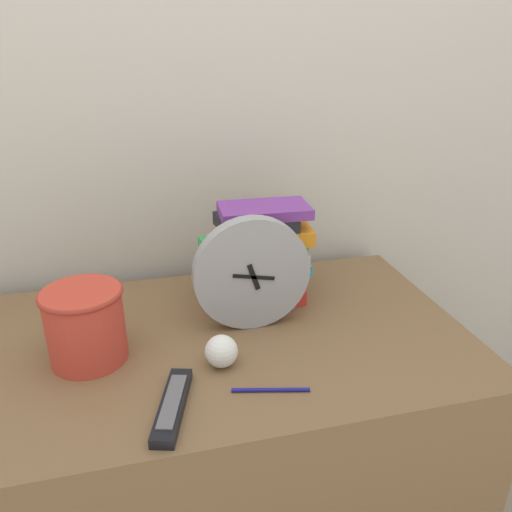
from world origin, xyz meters
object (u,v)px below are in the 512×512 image
Objects in this scene: book_stack at (259,253)px; tv_remote at (173,405)px; desk_clock at (252,274)px; crumpled_paper_ball at (221,351)px; pen at (271,390)px; basket at (85,323)px.

book_stack is 1.40× the size of tv_remote.
crumpled_paper_ball is (-0.10, -0.14, -0.10)m from desk_clock.
book_stack is 0.40m from pen.
pen is at bearing 2.04° from tv_remote.
basket is 0.84× the size of tv_remote.
basket is at bearing 160.81° from crumpled_paper_ball.
crumpled_paper_ball is at bearing -125.51° from desk_clock.
desk_clock reaches higher than pen.
tv_remote is at bearing -129.91° from desk_clock.
tv_remote is 0.16m from crumpled_paper_ball.
basket is at bearing 126.86° from tv_remote.
basket is at bearing 149.77° from pen.
book_stack reaches higher than tv_remote.
book_stack is 1.88× the size of pen.
desk_clock is 0.14m from book_stack.
tv_remote is (-0.26, -0.38, -0.11)m from book_stack.
pen is at bearing -101.12° from book_stack.
basket reaches higher than crumpled_paper_ball.
tv_remote is (-0.21, -0.25, -0.12)m from desk_clock.
desk_clock is at bearing 7.11° from basket.
desk_clock is 0.96× the size of book_stack.
crumpled_paper_ball is at bearing 45.40° from tv_remote.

